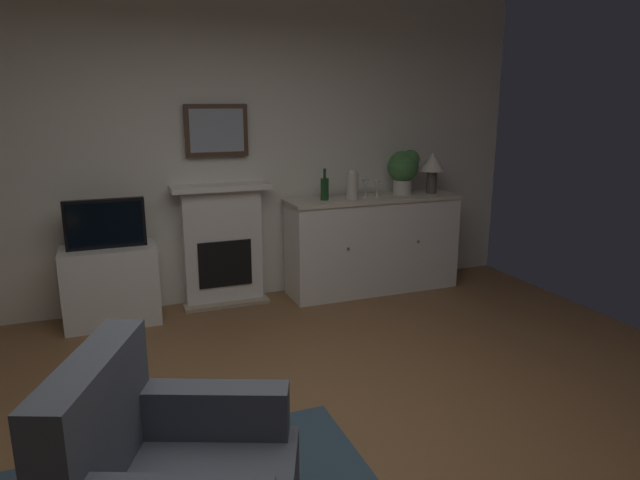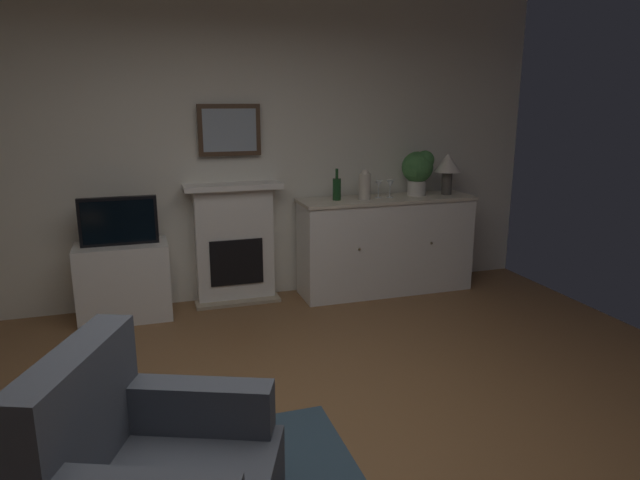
{
  "view_description": "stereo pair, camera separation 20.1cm",
  "coord_description": "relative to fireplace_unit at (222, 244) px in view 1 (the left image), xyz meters",
  "views": [
    {
      "loc": [
        -0.85,
        -2.41,
        1.82
      ],
      "look_at": [
        0.35,
        0.67,
        1.0
      ],
      "focal_mm": 31.8,
      "sensor_mm": 36.0,
      "label": 1
    },
    {
      "loc": [
        -0.66,
        -2.48,
        1.82
      ],
      "look_at": [
        0.35,
        0.67,
        1.0
      ],
      "focal_mm": 31.8,
      "sensor_mm": 36.0,
      "label": 2
    }
  ],
  "objects": [
    {
      "name": "ground_plane",
      "position": [
        -0.12,
        -2.54,
        -0.6
      ],
      "size": [
        6.29,
        5.39,
        0.1
      ],
      "primitive_type": "cube",
      "color": "brown",
      "rests_on": "ground"
    },
    {
      "name": "wall_rear",
      "position": [
        -0.12,
        0.13,
        0.86
      ],
      "size": [
        6.29,
        0.06,
        2.81
      ],
      "primitive_type": "cube",
      "color": "silver",
      "rests_on": "ground_plane"
    },
    {
      "name": "fireplace_unit",
      "position": [
        0.0,
        0.0,
        0.0
      ],
      "size": [
        0.87,
        0.3,
        1.1
      ],
      "color": "white",
      "rests_on": "ground_plane"
    },
    {
      "name": "framed_picture",
      "position": [
        0.0,
        0.05,
        1.02
      ],
      "size": [
        0.55,
        0.04,
        0.45
      ],
      "color": "#473323"
    },
    {
      "name": "sideboard_cabinet",
      "position": [
        1.43,
        -0.18,
        -0.08
      ],
      "size": [
        1.69,
        0.49,
        0.92
      ],
      "color": "white",
      "rests_on": "ground_plane"
    },
    {
      "name": "table_lamp",
      "position": [
        2.06,
        -0.18,
        0.66
      ],
      "size": [
        0.26,
        0.26,
        0.4
      ],
      "color": "#4C4742",
      "rests_on": "sideboard_cabinet"
    },
    {
      "name": "wine_bottle",
      "position": [
        0.93,
        -0.16,
        0.48
      ],
      "size": [
        0.08,
        0.08,
        0.29
      ],
      "color": "#193F1E",
      "rests_on": "sideboard_cabinet"
    },
    {
      "name": "wine_glass_left",
      "position": [
        1.35,
        -0.16,
        0.5
      ],
      "size": [
        0.07,
        0.07,
        0.16
      ],
      "color": "silver",
      "rests_on": "sideboard_cabinet"
    },
    {
      "name": "wine_glass_center",
      "position": [
        1.46,
        -0.18,
        0.5
      ],
      "size": [
        0.07,
        0.07,
        0.16
      ],
      "color": "silver",
      "rests_on": "sideboard_cabinet"
    },
    {
      "name": "vase_decorative",
      "position": [
        1.18,
        -0.23,
        0.52
      ],
      "size": [
        0.11,
        0.11,
        0.28
      ],
      "color": "beige",
      "rests_on": "sideboard_cabinet"
    },
    {
      "name": "tv_cabinet",
      "position": [
        -0.97,
        -0.16,
        -0.22
      ],
      "size": [
        0.75,
        0.42,
        0.66
      ],
      "color": "white",
      "rests_on": "ground_plane"
    },
    {
      "name": "tv_set",
      "position": [
        -0.98,
        -0.19,
        0.31
      ],
      "size": [
        0.62,
        0.07,
        0.4
      ],
      "color": "black",
      "rests_on": "tv_cabinet"
    },
    {
      "name": "potted_plant_small",
      "position": [
        1.77,
        -0.13,
        0.63
      ],
      "size": [
        0.3,
        0.3,
        0.43
      ],
      "color": "beige",
      "rests_on": "sideboard_cabinet"
    }
  ]
}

